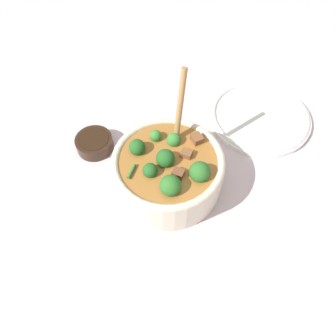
{
  "coord_description": "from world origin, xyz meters",
  "views": [
    {
      "loc": [
        0.34,
        -0.19,
        0.62
      ],
      "look_at": [
        0.0,
        0.0,
        0.06
      ],
      "focal_mm": 35.0,
      "sensor_mm": 36.0,
      "label": 1
    }
  ],
  "objects": [
    {
      "name": "empty_plate",
      "position": [
        -0.06,
        0.3,
        0.01
      ],
      "size": [
        0.26,
        0.26,
        0.02
      ],
      "color": "white",
      "rests_on": "ground_plane"
    },
    {
      "name": "condiment_bowl",
      "position": [
        -0.17,
        -0.1,
        0.02
      ],
      "size": [
        0.09,
        0.09,
        0.03
      ],
      "color": "black",
      "rests_on": "ground_plane"
    },
    {
      "name": "ground_plane",
      "position": [
        0.0,
        0.0,
        0.0
      ],
      "size": [
        4.0,
        4.0,
        0.0
      ],
      "primitive_type": "plane",
      "color": "silver"
    },
    {
      "name": "stew_bowl",
      "position": [
        0.0,
        0.0,
        0.05
      ],
      "size": [
        0.23,
        0.23,
        0.24
      ],
      "color": "beige",
      "rests_on": "ground_plane"
    }
  ]
}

